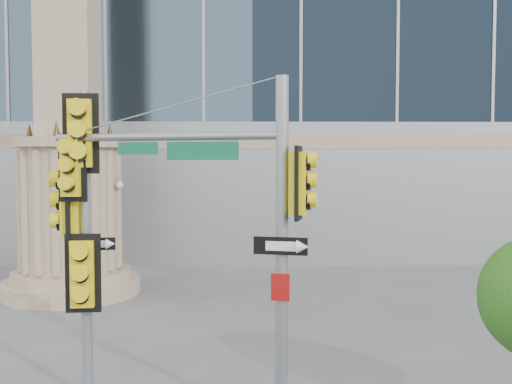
{
  "coord_description": "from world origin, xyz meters",
  "views": [
    {
      "loc": [
        -0.3,
        -9.67,
        4.33
      ],
      "look_at": [
        -0.08,
        2.0,
        3.72
      ],
      "focal_mm": 40.0,
      "sensor_mm": 36.0,
      "label": 1
    }
  ],
  "objects": [
    {
      "name": "monument",
      "position": [
        -6.0,
        9.0,
        5.52
      ],
      "size": [
        4.4,
        4.4,
        16.6
      ],
      "color": "tan",
      "rests_on": "ground"
    },
    {
      "name": "main_signal_pole",
      "position": [
        -0.71,
        -0.29,
        3.54
      ],
      "size": [
        4.35,
        1.42,
        5.71
      ],
      "rotation": [
        0.0,
        0.0,
        -0.24
      ],
      "color": "slate",
      "rests_on": "ground"
    },
    {
      "name": "secondary_signal_pole",
      "position": [
        -3.25,
        0.54,
        3.3
      ],
      "size": [
        0.99,
        0.73,
        5.62
      ],
      "rotation": [
        0.0,
        0.0,
        0.07
      ],
      "color": "slate",
      "rests_on": "ground"
    }
  ]
}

